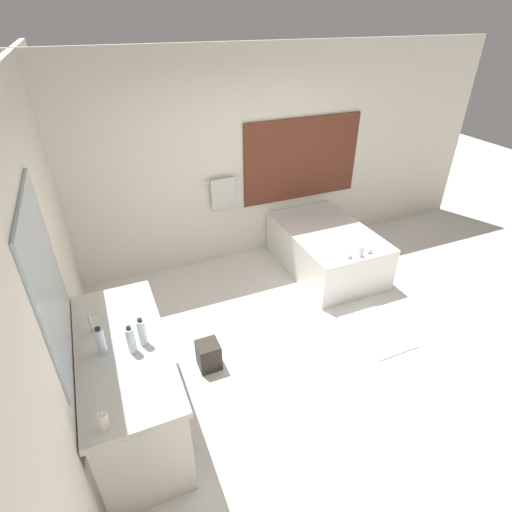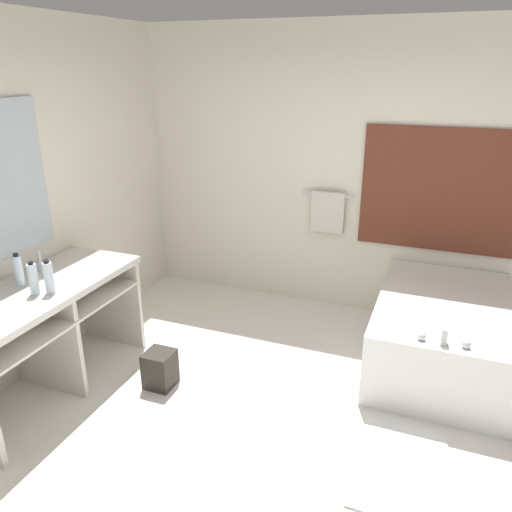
% 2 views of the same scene
% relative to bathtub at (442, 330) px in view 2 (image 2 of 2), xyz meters
% --- Properties ---
extents(ground_plane, '(16.00, 16.00, 0.00)m').
position_rel_bathtub_xyz_m(ground_plane, '(-0.86, -1.41, -0.32)').
color(ground_plane, silver).
rests_on(ground_plane, ground).
extents(wall_back_with_blinds, '(7.40, 0.13, 2.70)m').
position_rel_bathtub_xyz_m(wall_back_with_blinds, '(-0.83, 0.82, 1.03)').
color(wall_back_with_blinds, silver).
rests_on(wall_back_with_blinds, ground_plane).
extents(vanity_counter, '(0.67, 1.55, 0.85)m').
position_rel_bathtub_xyz_m(vanity_counter, '(-2.71, -1.39, 0.31)').
color(vanity_counter, silver).
rests_on(vanity_counter, ground_plane).
extents(sink_faucet, '(0.09, 0.04, 0.18)m').
position_rel_bathtub_xyz_m(sink_faucet, '(-2.89, -1.17, 0.62)').
color(sink_faucet, silver).
rests_on(sink_faucet, vanity_counter).
extents(bathtub, '(1.02, 1.56, 0.69)m').
position_rel_bathtub_xyz_m(bathtub, '(0.00, 0.00, 0.00)').
color(bathtub, white).
rests_on(bathtub, ground_plane).
extents(water_bottle_1, '(0.06, 0.06, 0.24)m').
position_rel_bathtub_xyz_m(water_bottle_1, '(-2.55, -1.45, 0.65)').
color(water_bottle_1, silver).
rests_on(water_bottle_1, vanity_counter).
extents(water_bottle_2, '(0.06, 0.06, 0.24)m').
position_rel_bathtub_xyz_m(water_bottle_2, '(-2.64, -1.50, 0.65)').
color(water_bottle_2, silver).
rests_on(water_bottle_2, vanity_counter).
extents(water_bottle_3, '(0.06, 0.06, 0.24)m').
position_rel_bathtub_xyz_m(water_bottle_3, '(-2.84, -1.43, 0.65)').
color(water_bottle_3, silver).
rests_on(water_bottle_3, vanity_counter).
extents(waste_bin, '(0.21, 0.21, 0.29)m').
position_rel_bathtub_xyz_m(waste_bin, '(-1.97, -1.08, -0.17)').
color(waste_bin, '#2D2823').
rests_on(waste_bin, ground_plane).
extents(bath_mat, '(0.53, 0.81, 0.02)m').
position_rel_bathtub_xyz_m(bath_mat, '(-0.16, -1.30, -0.31)').
color(bath_mat, white).
rests_on(bath_mat, ground_plane).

